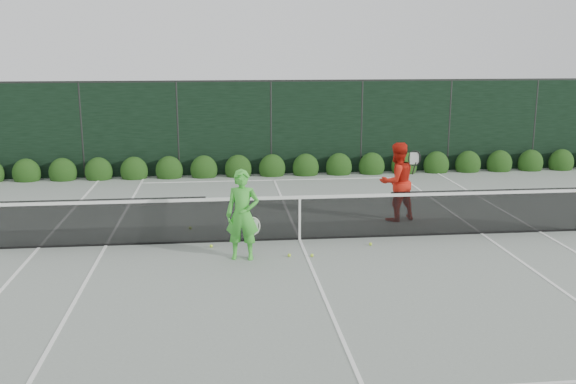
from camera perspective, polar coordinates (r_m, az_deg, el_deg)
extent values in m
plane|color=gray|center=(13.97, 1.04, -4.25)|extent=(80.00, 80.00, 0.00)
cube|color=black|center=(13.96, -16.35, -2.63)|extent=(4.40, 0.01, 1.02)
cube|color=black|center=(13.84, 1.05, -2.35)|extent=(4.00, 0.01, 0.96)
cube|color=black|center=(14.94, 17.25, -1.69)|extent=(4.40, 0.01, 1.02)
cube|color=white|center=(13.72, 1.05, -0.48)|extent=(12.80, 0.03, 0.07)
cube|color=black|center=(13.97, 1.04, -4.17)|extent=(12.80, 0.02, 0.04)
cube|color=white|center=(13.84, 1.05, -2.44)|extent=(0.05, 0.03, 0.91)
imported|color=green|center=(12.53, -4.06, -2.04)|extent=(0.71, 0.53, 1.79)
torus|color=silver|center=(12.70, -3.16, -3.05)|extent=(0.30, 0.04, 0.30)
cylinder|color=black|center=(12.77, -3.15, -4.09)|extent=(0.10, 0.03, 0.30)
imported|color=red|center=(15.53, 9.64, 0.91)|extent=(1.11, 0.98, 1.89)
torus|color=black|center=(15.34, 11.18, 2.96)|extent=(0.30, 0.06, 0.30)
cylinder|color=black|center=(15.38, 11.15, 2.08)|extent=(0.10, 0.03, 0.30)
cube|color=white|center=(14.38, -21.28, -4.63)|extent=(0.06, 23.77, 0.01)
cube|color=white|center=(15.61, 21.47, -3.30)|extent=(0.06, 23.77, 0.01)
cube|color=white|center=(14.08, -15.88, -4.60)|extent=(0.06, 23.77, 0.01)
cube|color=white|center=(15.03, 16.83, -3.56)|extent=(0.06, 23.77, 0.01)
cube|color=white|center=(25.52, -2.31, 3.55)|extent=(11.03, 0.06, 0.01)
cube|color=white|center=(20.14, -1.24, 1.07)|extent=(8.23, 0.06, 0.01)
cube|color=white|center=(13.97, 1.04, -4.23)|extent=(0.06, 12.80, 0.01)
cube|color=black|center=(20.98, -1.52, 5.68)|extent=(32.00, 0.06, 3.00)
cube|color=#262826|center=(20.85, -1.55, 9.85)|extent=(32.00, 0.06, 0.06)
cylinder|color=#262826|center=(21.35, -17.85, 5.19)|extent=(0.08, 0.08, 3.00)
cylinder|color=#262826|center=(20.95, -9.76, 5.49)|extent=(0.08, 0.08, 3.00)
cylinder|color=#262826|center=(20.98, -1.52, 5.68)|extent=(0.08, 0.08, 3.00)
cylinder|color=#262826|center=(21.43, 6.54, 5.75)|extent=(0.08, 0.08, 3.00)
cylinder|color=#262826|center=(22.28, 14.13, 5.71)|extent=(0.08, 0.08, 3.00)
cylinder|color=#262826|center=(23.49, 21.04, 5.59)|extent=(0.08, 0.08, 3.00)
ellipsoid|color=#11340E|center=(21.62, -22.22, 1.54)|extent=(0.86, 0.65, 0.94)
ellipsoid|color=#11340E|center=(21.34, -19.38, 1.63)|extent=(0.86, 0.65, 0.94)
ellipsoid|color=#11340E|center=(21.11, -16.48, 1.72)|extent=(0.86, 0.65, 0.94)
ellipsoid|color=#11340E|center=(20.94, -13.52, 1.81)|extent=(0.86, 0.65, 0.94)
ellipsoid|color=#11340E|center=(20.83, -10.51, 1.89)|extent=(0.86, 0.65, 0.94)
ellipsoid|color=#11340E|center=(20.77, -7.49, 1.96)|extent=(0.86, 0.65, 0.94)
ellipsoid|color=#11340E|center=(20.77, -4.45, 2.04)|extent=(0.86, 0.65, 0.94)
ellipsoid|color=#11340E|center=(20.83, -1.42, 2.10)|extent=(0.86, 0.65, 0.94)
ellipsoid|color=#11340E|center=(20.95, 1.58, 2.16)|extent=(0.86, 0.65, 0.94)
ellipsoid|color=#11340E|center=(21.12, 4.54, 2.22)|extent=(0.86, 0.65, 0.94)
ellipsoid|color=#11340E|center=(21.35, 7.44, 2.26)|extent=(0.86, 0.65, 0.94)
ellipsoid|color=#11340E|center=(21.64, 10.28, 2.30)|extent=(0.86, 0.65, 0.94)
ellipsoid|color=#11340E|center=(21.97, 13.03, 2.33)|extent=(0.86, 0.65, 0.94)
ellipsoid|color=#11340E|center=(22.36, 15.70, 2.36)|extent=(0.86, 0.65, 0.94)
ellipsoid|color=#11340E|center=(22.79, 18.27, 2.38)|extent=(0.86, 0.65, 0.94)
ellipsoid|color=#11340E|center=(23.26, 20.74, 2.40)|extent=(0.86, 0.65, 0.94)
ellipsoid|color=#11340E|center=(23.78, 23.11, 2.41)|extent=(0.86, 0.65, 0.94)
sphere|color=#BFEA34|center=(14.90, -8.69, -3.18)|extent=(0.07, 0.07, 0.07)
sphere|color=#BFEA34|center=(12.84, 2.15, -5.65)|extent=(0.07, 0.07, 0.07)
sphere|color=#BFEA34|center=(12.84, 0.11, -5.64)|extent=(0.07, 0.07, 0.07)
sphere|color=#BFEA34|center=(13.52, -6.84, -4.78)|extent=(0.07, 0.07, 0.07)
sphere|color=#BFEA34|center=(13.66, 7.35, -4.60)|extent=(0.07, 0.07, 0.07)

